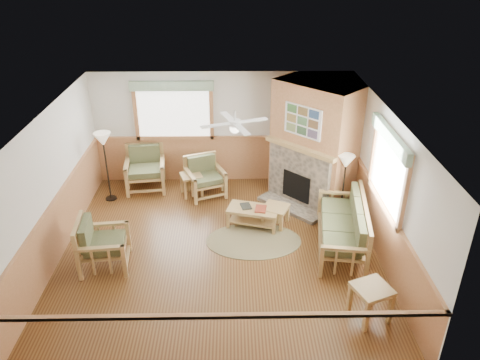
{
  "coord_description": "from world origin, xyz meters",
  "views": [
    {
      "loc": [
        0.26,
        -7.39,
        5.34
      ],
      "look_at": [
        0.4,
        0.7,
        1.15
      ],
      "focal_mm": 35.0,
      "sensor_mm": 36.0,
      "label": 1
    }
  ],
  "objects_px": {
    "floor_lamp_right": "(343,188)",
    "end_table_chairs": "(192,185)",
    "coffee_table": "(253,217)",
    "sofa": "(342,225)",
    "armchair_left": "(103,243)",
    "floor_lamp_left": "(107,167)",
    "armchair_back_right": "(205,177)",
    "armchair_back_left": "(145,169)",
    "footstool": "(275,215)",
    "end_table_sofa": "(370,302)"
  },
  "relations": [
    {
      "from": "end_table_sofa",
      "to": "floor_lamp_right",
      "type": "distance_m",
      "value": 2.99
    },
    {
      "from": "coffee_table",
      "to": "floor_lamp_left",
      "type": "height_order",
      "value": "floor_lamp_left"
    },
    {
      "from": "armchair_back_left",
      "to": "footstool",
      "type": "relative_size",
      "value": 2.05
    },
    {
      "from": "footstool",
      "to": "floor_lamp_left",
      "type": "bearing_deg",
      "value": 162.82
    },
    {
      "from": "end_table_chairs",
      "to": "armchair_back_right",
      "type": "bearing_deg",
      "value": 0.61
    },
    {
      "from": "armchair_back_right",
      "to": "floor_lamp_left",
      "type": "height_order",
      "value": "floor_lamp_left"
    },
    {
      "from": "sofa",
      "to": "armchair_back_right",
      "type": "distance_m",
      "value": 3.44
    },
    {
      "from": "armchair_left",
      "to": "floor_lamp_right",
      "type": "xyz_separation_m",
      "value": [
        4.62,
        1.53,
        0.26
      ]
    },
    {
      "from": "armchair_left",
      "to": "floor_lamp_left",
      "type": "xyz_separation_m",
      "value": [
        -0.48,
        2.46,
        0.34
      ]
    },
    {
      "from": "coffee_table",
      "to": "end_table_chairs",
      "type": "distance_m",
      "value": 1.93
    },
    {
      "from": "sofa",
      "to": "end_table_sofa",
      "type": "bearing_deg",
      "value": 10.41
    },
    {
      "from": "coffee_table",
      "to": "end_table_chairs",
      "type": "relative_size",
      "value": 2.0
    },
    {
      "from": "coffee_table",
      "to": "footstool",
      "type": "distance_m",
      "value": 0.46
    },
    {
      "from": "sofa",
      "to": "end_table_chairs",
      "type": "distance_m",
      "value": 3.7
    },
    {
      "from": "floor_lamp_left",
      "to": "coffee_table",
      "type": "bearing_deg",
      "value": -20.11
    },
    {
      "from": "armchair_back_right",
      "to": "end_table_chairs",
      "type": "bearing_deg",
      "value": 158.73
    },
    {
      "from": "armchair_back_left",
      "to": "coffee_table",
      "type": "xyz_separation_m",
      "value": [
        2.48,
        -1.7,
        -0.3
      ]
    },
    {
      "from": "armchair_back_right",
      "to": "footstool",
      "type": "bearing_deg",
      "value": -63.0
    },
    {
      "from": "armchair_left",
      "to": "end_table_chairs",
      "type": "bearing_deg",
      "value": -33.49
    },
    {
      "from": "end_table_chairs",
      "to": "armchair_left",
      "type": "bearing_deg",
      "value": -117.58
    },
    {
      "from": "end_table_chairs",
      "to": "armchair_back_left",
      "type": "bearing_deg",
      "value": 162.87
    },
    {
      "from": "sofa",
      "to": "footstool",
      "type": "relative_size",
      "value": 4.23
    },
    {
      "from": "footstool",
      "to": "floor_lamp_left",
      "type": "relative_size",
      "value": 0.3
    },
    {
      "from": "armchair_back_right",
      "to": "armchair_left",
      "type": "height_order",
      "value": "armchair_left"
    },
    {
      "from": "sofa",
      "to": "floor_lamp_right",
      "type": "bearing_deg",
      "value": 176.6
    },
    {
      "from": "coffee_table",
      "to": "sofa",
      "type": "bearing_deg",
      "value": -9.21
    },
    {
      "from": "floor_lamp_left",
      "to": "floor_lamp_right",
      "type": "height_order",
      "value": "floor_lamp_left"
    },
    {
      "from": "sofa",
      "to": "coffee_table",
      "type": "bearing_deg",
      "value": -106.01
    },
    {
      "from": "armchair_back_right",
      "to": "end_table_sofa",
      "type": "height_order",
      "value": "armchair_back_right"
    },
    {
      "from": "coffee_table",
      "to": "armchair_back_left",
      "type": "bearing_deg",
      "value": 161.21
    },
    {
      "from": "armchair_back_right",
      "to": "armchair_left",
      "type": "distance_m",
      "value": 3.14
    },
    {
      "from": "armchair_back_right",
      "to": "floor_lamp_left",
      "type": "relative_size",
      "value": 0.55
    },
    {
      "from": "end_table_chairs",
      "to": "footstool",
      "type": "distance_m",
      "value": 2.26
    },
    {
      "from": "footstool",
      "to": "floor_lamp_right",
      "type": "xyz_separation_m",
      "value": [
        1.41,
        0.21,
        0.53
      ]
    },
    {
      "from": "footstool",
      "to": "floor_lamp_left",
      "type": "height_order",
      "value": "floor_lamp_left"
    },
    {
      "from": "floor_lamp_right",
      "to": "sofa",
      "type": "bearing_deg",
      "value": -102.21
    },
    {
      "from": "armchair_back_left",
      "to": "end_table_chairs",
      "type": "xyz_separation_m",
      "value": [
        1.11,
        -0.34,
        -0.25
      ]
    },
    {
      "from": "sofa",
      "to": "coffee_table",
      "type": "distance_m",
      "value": 1.84
    },
    {
      "from": "armchair_back_left",
      "to": "sofa",
      "type": "bearing_deg",
      "value": -37.69
    },
    {
      "from": "floor_lamp_right",
      "to": "end_table_chairs",
      "type": "bearing_deg",
      "value": 161.25
    },
    {
      "from": "armchair_back_right",
      "to": "end_table_chairs",
      "type": "height_order",
      "value": "armchair_back_right"
    },
    {
      "from": "footstool",
      "to": "end_table_chairs",
      "type": "bearing_deg",
      "value": 144.36
    },
    {
      "from": "armchair_left",
      "to": "floor_lamp_left",
      "type": "height_order",
      "value": "floor_lamp_left"
    },
    {
      "from": "end_table_chairs",
      "to": "floor_lamp_right",
      "type": "xyz_separation_m",
      "value": [
        3.25,
        -1.1,
        0.48
      ]
    },
    {
      "from": "armchair_left",
      "to": "end_table_sofa",
      "type": "relative_size",
      "value": 1.57
    },
    {
      "from": "end_table_chairs",
      "to": "floor_lamp_right",
      "type": "relative_size",
      "value": 0.35
    },
    {
      "from": "end_table_chairs",
      "to": "end_table_sofa",
      "type": "height_order",
      "value": "end_table_sofa"
    },
    {
      "from": "footstool",
      "to": "floor_lamp_right",
      "type": "bearing_deg",
      "value": 8.64
    },
    {
      "from": "end_table_chairs",
      "to": "floor_lamp_left",
      "type": "height_order",
      "value": "floor_lamp_left"
    },
    {
      "from": "sofa",
      "to": "floor_lamp_right",
      "type": "relative_size",
      "value": 1.4
    }
  ]
}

